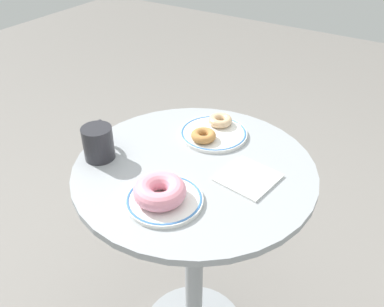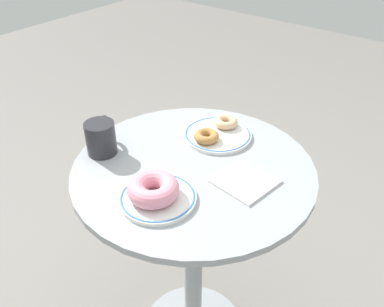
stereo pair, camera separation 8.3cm
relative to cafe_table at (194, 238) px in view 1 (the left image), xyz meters
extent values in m
cylinder|color=#999EA3|center=(0.00, 0.00, 0.25)|extent=(0.62, 0.62, 0.02)
cylinder|color=#999EA3|center=(0.00, 0.00, -0.11)|extent=(0.06, 0.06, 0.70)
cylinder|color=white|center=(-0.15, -0.02, 0.27)|extent=(0.18, 0.18, 0.01)
torus|color=#3D75BC|center=(-0.15, -0.02, 0.27)|extent=(0.17, 0.17, 0.01)
cylinder|color=white|center=(0.15, 0.03, 0.27)|extent=(0.19, 0.19, 0.01)
torus|color=#3D75BC|center=(0.15, 0.03, 0.27)|extent=(0.19, 0.19, 0.01)
torus|color=pink|center=(-0.16, -0.01, 0.29)|extent=(0.14, 0.14, 0.04)
torus|color=#E0B789|center=(0.20, 0.04, 0.28)|extent=(0.08, 0.08, 0.02)
torus|color=#BC7F42|center=(0.10, 0.04, 0.28)|extent=(0.07, 0.07, 0.02)
cube|color=white|center=(0.03, -0.14, 0.26)|extent=(0.14, 0.14, 0.01)
cylinder|color=#28282D|center=(-0.10, 0.23, 0.30)|extent=(0.08, 0.08, 0.09)
torus|color=#28282D|center=(-0.06, 0.25, 0.31)|extent=(0.06, 0.05, 0.07)
camera|label=1|loc=(-0.71, -0.44, 0.88)|focal=38.24mm
camera|label=2|loc=(-0.66, -0.51, 0.88)|focal=38.24mm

